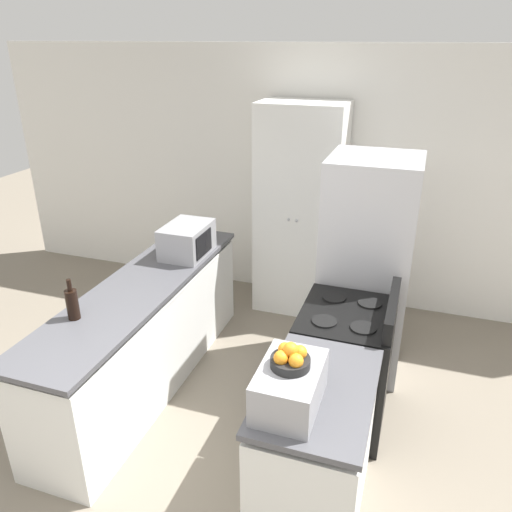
% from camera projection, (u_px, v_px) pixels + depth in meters
% --- Properties ---
extents(wall_back, '(7.00, 0.06, 2.60)m').
position_uv_depth(wall_back, '(303.00, 178.00, 5.17)').
color(wall_back, white).
rests_on(wall_back, ground_plane).
extents(counter_left, '(0.60, 2.49, 0.90)m').
position_uv_depth(counter_left, '(145.00, 336.00, 4.02)').
color(counter_left, silver).
rests_on(counter_left, ground_plane).
extents(counter_right, '(0.60, 0.95, 0.90)m').
position_uv_depth(counter_right, '(315.00, 452.00, 2.89)').
color(counter_right, silver).
rests_on(counter_right, ground_plane).
extents(pantry_cabinet, '(0.82, 0.58, 2.10)m').
position_uv_depth(pantry_cabinet, '(300.00, 211.00, 4.97)').
color(pantry_cabinet, white).
rests_on(pantry_cabinet, ground_plane).
extents(stove, '(0.66, 0.73, 1.06)m').
position_uv_depth(stove, '(343.00, 365.00, 3.62)').
color(stove, black).
rests_on(stove, ground_plane).
extents(refrigerator, '(0.72, 0.70, 1.83)m').
position_uv_depth(refrigerator, '(366.00, 267.00, 4.08)').
color(refrigerator, '#B7B7BC').
rests_on(refrigerator, ground_plane).
extents(microwave, '(0.35, 0.48, 0.27)m').
position_uv_depth(microwave, '(187.00, 240.00, 4.30)').
color(microwave, '#939399').
rests_on(microwave, counter_left).
extents(wine_bottle, '(0.08, 0.08, 0.29)m').
position_uv_depth(wine_bottle, '(72.00, 304.00, 3.32)').
color(wine_bottle, black).
rests_on(wine_bottle, counter_left).
extents(toaster_oven, '(0.31, 0.46, 0.23)m').
position_uv_depth(toaster_oven, '(289.00, 386.00, 2.54)').
color(toaster_oven, '#939399').
rests_on(toaster_oven, counter_right).
extents(fruit_bowl, '(0.20, 0.20, 0.14)m').
position_uv_depth(fruit_bowl, '(290.00, 358.00, 2.48)').
color(fruit_bowl, black).
rests_on(fruit_bowl, toaster_oven).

